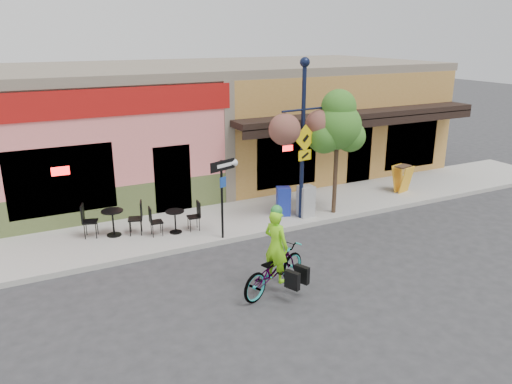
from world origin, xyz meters
TOP-DOWN VIEW (x-y plane):
  - ground at (0.00, 0.00)m, footprint 90.00×90.00m
  - sidewalk at (0.00, 2.00)m, footprint 24.00×3.00m
  - curb at (0.00, 0.55)m, footprint 24.00×0.12m
  - building at (0.00, 7.50)m, footprint 18.20×8.20m
  - bicycle at (-2.51, -2.41)m, footprint 2.18×1.47m
  - cyclist_rider at (-2.46, -2.41)m, footprint 0.62×0.73m
  - lamp_post at (0.33, 1.04)m, footprint 1.61×0.79m
  - one_way_sign at (-2.47, 0.65)m, footprint 0.88×0.46m
  - cafe_set_left at (-5.18, 2.19)m, footprint 1.81×1.26m
  - cafe_set_right at (-3.54, 1.60)m, footprint 1.50×0.84m
  - newspaper_box_blue at (-0.04, 1.46)m, footprint 0.51×0.48m
  - newspaper_box_grey at (0.55, 1.08)m, footprint 0.47×0.43m
  - street_tree at (1.53, 0.96)m, footprint 1.65×1.65m
  - sandwich_board at (5.03, 1.46)m, footprint 0.68×0.57m

SIDE VIEW (x-z plane):
  - ground at x=0.00m, z-range 0.00..0.00m
  - sidewalk at x=0.00m, z-range 0.00..0.15m
  - curb at x=0.00m, z-range 0.00..0.15m
  - bicycle at x=-2.51m, z-range 0.00..1.08m
  - cafe_set_right at x=-3.54m, z-range 0.15..1.01m
  - newspaper_box_blue at x=-0.04m, z-range 0.15..1.07m
  - newspaper_box_grey at x=0.55m, z-range 0.15..1.13m
  - sandwich_board at x=5.03m, z-range 0.15..1.13m
  - cafe_set_left at x=-5.18m, z-range 0.15..1.13m
  - cyclist_rider at x=-2.46m, z-range 0.00..1.71m
  - one_way_sign at x=-2.47m, z-range 0.15..2.40m
  - street_tree at x=1.53m, z-range 0.15..4.11m
  - building at x=0.00m, z-range 0.00..4.50m
  - lamp_post at x=0.33m, z-range 0.15..5.02m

